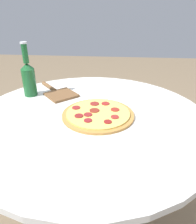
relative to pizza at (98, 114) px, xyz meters
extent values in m
plane|color=#7A664C|center=(0.03, 0.00, -0.70)|extent=(8.00, 8.00, 0.00)
cylinder|color=silver|center=(0.03, 0.00, -0.69)|extent=(0.55, 0.55, 0.02)
cylinder|color=silver|center=(0.03, 0.00, -0.35)|extent=(0.08, 0.08, 0.64)
cylinder|color=silver|center=(0.03, 0.00, -0.02)|extent=(1.05, 1.05, 0.02)
cylinder|color=#B77F3D|center=(0.00, 0.00, 0.00)|extent=(0.32, 0.32, 0.01)
cylinder|color=#EACC60|center=(0.00, 0.00, 0.01)|extent=(0.28, 0.28, 0.01)
cylinder|color=maroon|center=(0.04, 0.07, 0.01)|extent=(0.03, 0.03, 0.00)
cylinder|color=maroon|center=(-0.07, -0.03, 0.01)|extent=(0.04, 0.04, 0.00)
cylinder|color=maroon|center=(0.02, -0.02, 0.01)|extent=(0.04, 0.04, 0.00)
cylinder|color=maroon|center=(0.08, 0.04, 0.01)|extent=(0.04, 0.04, 0.00)
cylinder|color=maroon|center=(0.10, -0.04, 0.01)|extent=(0.04, 0.04, 0.00)
cylinder|color=maroon|center=(-0.07, 0.03, 0.01)|extent=(0.03, 0.03, 0.00)
cylinder|color=maroon|center=(0.02, -0.09, 0.01)|extent=(0.04, 0.04, 0.00)
cylinder|color=maroon|center=(-0.03, -0.09, 0.01)|extent=(0.04, 0.04, 0.00)
cylinder|color=maroon|center=(0.04, 0.02, 0.01)|extent=(0.04, 0.04, 0.00)
cylinder|color=maroon|center=(-0.05, 0.08, 0.01)|extent=(0.03, 0.03, 0.00)
cylinder|color=#195628|center=(0.37, -0.20, 0.06)|extent=(0.07, 0.07, 0.14)
cone|color=#195628|center=(0.37, -0.20, 0.15)|extent=(0.07, 0.07, 0.03)
cylinder|color=#195628|center=(0.37, -0.20, 0.21)|extent=(0.03, 0.03, 0.09)
cylinder|color=silver|center=(0.37, -0.20, 0.26)|extent=(0.03, 0.03, 0.01)
cube|color=brown|center=(0.21, -0.20, 0.00)|extent=(0.20, 0.20, 0.01)
cylinder|color=brown|center=(0.31, -0.32, 0.00)|extent=(0.12, 0.13, 0.02)
camera|label=1|loc=(-0.07, 0.84, 0.45)|focal=35.00mm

